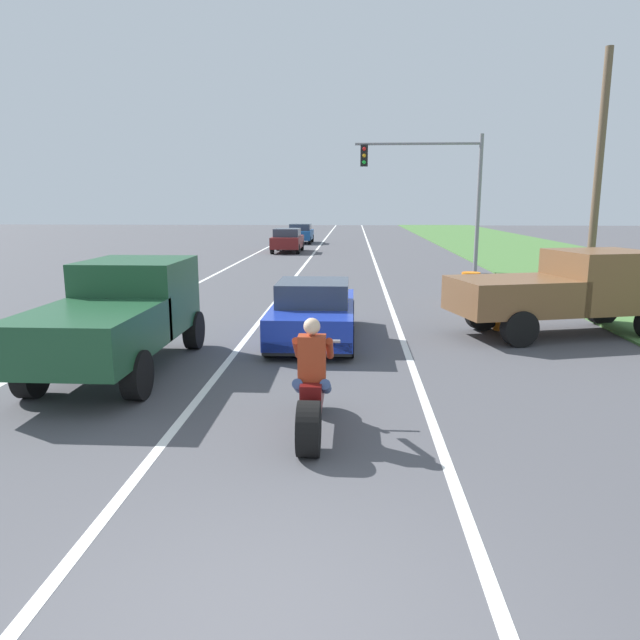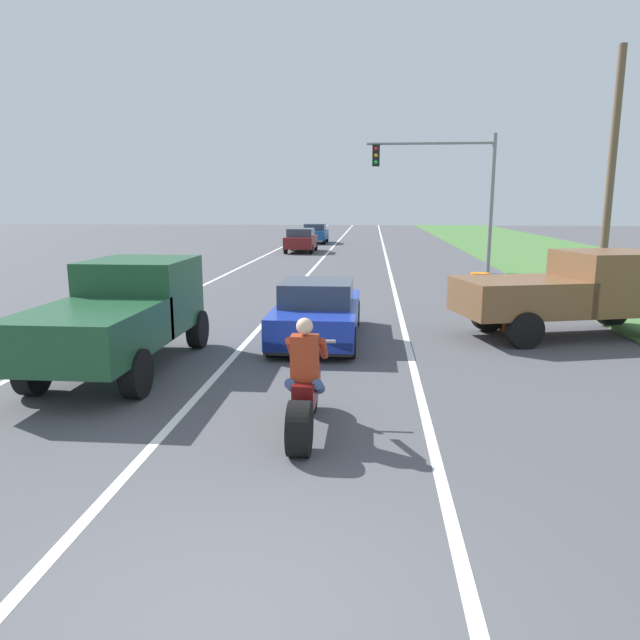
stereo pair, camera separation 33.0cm
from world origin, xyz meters
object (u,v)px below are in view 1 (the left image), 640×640
pickup_truck_right_shoulder_brown (565,289)px  distant_car_far_ahead (287,240)px  construction_barrel_nearest (505,310)px  pickup_truck_left_lane_dark_green (120,312)px  sports_car_blue (314,312)px  motorcycle_with_rider (312,394)px  distant_car_further_ahead (301,233)px  construction_barrel_mid (470,288)px  traffic_light_mast_near (439,180)px

pickup_truck_right_shoulder_brown → distant_car_far_ahead: (-9.14, 23.25, -0.33)m
pickup_truck_right_shoulder_brown → construction_barrel_nearest: (-1.21, 0.49, -0.60)m
pickup_truck_left_lane_dark_green → pickup_truck_right_shoulder_brown: same height
sports_car_blue → distant_car_far_ahead: distant_car_far_ahead is taller
pickup_truck_left_lane_dark_green → construction_barrel_nearest: bearing=26.6°
pickup_truck_left_lane_dark_green → distant_car_far_ahead: 26.78m
motorcycle_with_rider → sports_car_blue: 5.67m
sports_car_blue → pickup_truck_right_shoulder_brown: size_ratio=0.84×
sports_car_blue → distant_car_further_ahead: (-3.21, 32.60, 0.14)m
construction_barrel_nearest → distant_car_far_ahead: distant_car_far_ahead is taller
pickup_truck_left_lane_dark_green → pickup_truck_right_shoulder_brown: bearing=21.0°
pickup_truck_right_shoulder_brown → construction_barrel_mid: bearing=108.4°
traffic_light_mast_near → pickup_truck_right_shoulder_brown: bearing=-84.3°
pickup_truck_right_shoulder_brown → traffic_light_mast_near: traffic_light_mast_near is taller
sports_car_blue → traffic_light_mast_near: traffic_light_mast_near is taller
motorcycle_with_rider → distant_car_far_ahead: size_ratio=0.55×
pickup_truck_left_lane_dark_green → construction_barrel_nearest: 8.99m
sports_car_blue → construction_barrel_mid: (4.48, 4.92, -0.13)m
motorcycle_with_rider → distant_car_far_ahead: (-3.65, 29.74, 0.18)m
pickup_truck_right_shoulder_brown → distant_car_far_ahead: pickup_truck_right_shoulder_brown is taller
pickup_truck_left_lane_dark_green → construction_barrel_mid: (7.86, 7.62, -0.60)m
construction_barrel_nearest → distant_car_further_ahead: (-7.85, 31.28, 0.27)m
motorcycle_with_rider → construction_barrel_mid: motorcycle_with_rider is taller
sports_car_blue → pickup_truck_right_shoulder_brown: 5.92m
motorcycle_with_rider → pickup_truck_right_shoulder_brown: bearing=49.8°
pickup_truck_right_shoulder_brown → construction_barrel_mid: size_ratio=5.14×
distant_car_far_ahead → pickup_truck_right_shoulder_brown: bearing=-68.5°
traffic_light_mast_near → distant_car_far_ahead: (-7.89, 10.64, -3.28)m
sports_car_blue → construction_barrel_nearest: sports_car_blue is taller
sports_car_blue → distant_car_far_ahead: (-3.30, 24.08, 0.14)m
distant_car_further_ahead → motorcycle_with_rider: bearing=-84.7°
traffic_light_mast_near → construction_barrel_nearest: size_ratio=6.00×
sports_car_blue → motorcycle_with_rider: bearing=-86.4°
pickup_truck_left_lane_dark_green → construction_barrel_mid: 10.97m
construction_barrel_nearest → traffic_light_mast_near: bearing=90.2°
motorcycle_with_rider → sports_car_blue: motorcycle_with_rider is taller
traffic_light_mast_near → construction_barrel_mid: (-0.11, -8.52, -3.55)m
motorcycle_with_rider → construction_barrel_nearest: 8.19m
sports_car_blue → construction_barrel_nearest: bearing=15.9°
traffic_light_mast_near → construction_barrel_mid: 9.23m
motorcycle_with_rider → sports_car_blue: size_ratio=0.51×
traffic_light_mast_near → pickup_truck_left_lane_dark_green: bearing=-116.3°
pickup_truck_right_shoulder_brown → distant_car_far_ahead: bearing=111.5°
traffic_light_mast_near → sports_car_blue: bearing=-108.9°
motorcycle_with_rider → traffic_light_mast_near: 19.87m
sports_car_blue → construction_barrel_nearest: (4.64, 1.32, -0.13)m
sports_car_blue → distant_car_further_ahead: size_ratio=1.08×
motorcycle_with_rider → pickup_truck_left_lane_dark_green: (-3.74, 2.96, 0.51)m
construction_barrel_nearest → pickup_truck_left_lane_dark_green: bearing=-153.4°
traffic_light_mast_near → construction_barrel_nearest: (0.04, -12.12, -3.55)m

